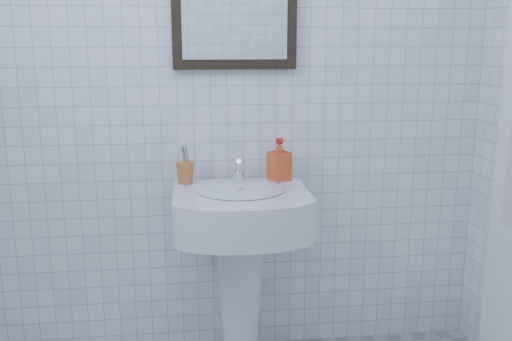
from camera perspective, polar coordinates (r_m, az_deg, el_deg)
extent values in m
cube|color=white|center=(2.37, -2.94, 10.33)|extent=(2.20, 0.02, 2.50)
cone|color=white|center=(2.40, -1.58, -12.50)|extent=(0.20, 0.20, 0.65)
cube|color=white|center=(2.22, -1.52, -3.99)|extent=(0.52, 0.37, 0.16)
cube|color=white|center=(2.34, -1.87, -1.35)|extent=(0.52, 0.09, 0.03)
cylinder|color=white|center=(2.17, -1.47, -2.00)|extent=(0.32, 0.32, 0.01)
cylinder|color=white|center=(2.31, -1.82, -0.65)|extent=(0.04, 0.04, 0.04)
cylinder|color=white|center=(2.29, -1.80, 0.52)|extent=(0.02, 0.08, 0.07)
cylinder|color=white|center=(2.32, -1.87, 0.26)|extent=(0.03, 0.04, 0.08)
imported|color=red|center=(2.33, 2.35, 1.12)|extent=(0.10, 0.10, 0.17)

